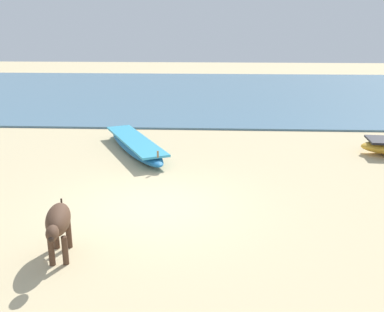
# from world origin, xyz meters

# --- Properties ---
(ground) EXTENTS (80.00, 80.00, 0.00)m
(ground) POSITION_xyz_m (0.00, 0.00, 0.00)
(ground) COLOR #CCB789
(sea_water) EXTENTS (60.00, 20.00, 0.08)m
(sea_water) POSITION_xyz_m (0.00, 17.94, 0.04)
(sea_water) COLOR slate
(sea_water) RESTS_ON ground
(fishing_boat_0) EXTENTS (3.04, 4.86, 0.64)m
(fishing_boat_0) POSITION_xyz_m (-1.24, 4.65, 0.24)
(fishing_boat_0) COLOR #1E669E
(fishing_boat_0) RESTS_ON ground
(cow_adult_dark) EXTENTS (0.66, 1.50, 0.99)m
(cow_adult_dark) POSITION_xyz_m (-1.40, -2.42, 0.71)
(cow_adult_dark) COLOR #4C3323
(cow_adult_dark) RESTS_ON ground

